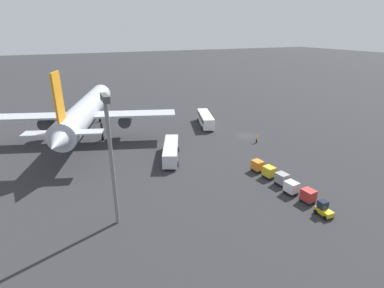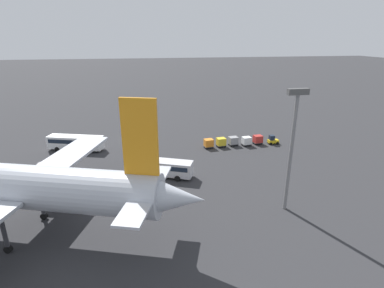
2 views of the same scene
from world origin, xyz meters
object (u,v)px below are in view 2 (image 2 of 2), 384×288
cargo_cart_grey (233,141)px  cargo_cart_white (247,141)px  shuttle_bus_near (76,142)px  cargo_cart_orange (209,143)px  cargo_cart_yellow (221,142)px  worker_person (152,136)px  baggage_tug (273,140)px  cargo_cart_red (258,139)px  shuttle_bus_far (159,166)px  airplane (7,186)px

cargo_cart_grey → cargo_cart_white: bearing=167.9°
cargo_cart_white → shuttle_bus_near: bearing=-6.3°
cargo_cart_orange → cargo_cart_yellow: bearing=-174.7°
shuttle_bus_near → worker_person: shuttle_bus_near is taller
baggage_tug → shuttle_bus_near: bearing=-4.5°
cargo_cart_red → cargo_cart_orange: bearing=2.6°
shuttle_bus_far → baggage_tug: bearing=-132.5°
shuttle_bus_far → worker_person: size_ratio=6.95×
cargo_cart_white → cargo_cart_grey: (2.96, -0.64, 0.00)m
baggage_tug → worker_person: 28.72m
cargo_cart_grey → worker_person: bearing=-24.2°
worker_person → cargo_cart_red: (-23.94, 8.13, 0.32)m
baggage_tug → worker_person: (27.39, -8.65, -0.07)m
baggage_tug → cargo_cart_grey: 9.39m
cargo_cart_white → cargo_cart_orange: (8.88, -0.05, 0.00)m
cargo_cart_red → cargo_cart_yellow: bearing=1.7°
airplane → cargo_cart_yellow: size_ratio=21.54×
airplane → baggage_tug: (-46.30, -25.80, -5.75)m
shuttle_bus_near → cargo_cart_white: (-37.80, 4.18, -0.72)m
baggage_tug → cargo_cart_grey: baggage_tug is taller
baggage_tug → cargo_cart_orange: 15.29m
cargo_cart_yellow → cargo_cart_orange: size_ratio=1.00×
baggage_tug → cargo_cart_white: baggage_tug is taller
cargo_cart_red → cargo_cart_orange: size_ratio=1.00×
worker_person → cargo_cart_red: 25.28m
baggage_tug → cargo_cart_orange: (15.29, 0.02, 0.25)m
airplane → cargo_cart_white: 47.79m
cargo_cart_red → cargo_cart_white: 3.02m
airplane → cargo_cart_orange: airplane is taller
shuttle_bus_near → cargo_cart_red: 40.92m
shuttle_bus_far → cargo_cart_yellow: (-14.97, -12.54, -0.63)m
shuttle_bus_near → baggage_tug: (-44.21, 4.11, -0.97)m
airplane → cargo_cart_red: bearing=-129.6°
shuttle_bus_near → cargo_cart_red: bearing=-167.2°
airplane → worker_person: size_ratio=26.87×
cargo_cart_grey → shuttle_bus_near: bearing=-5.8°
cargo_cart_yellow → cargo_cart_orange: 2.97m
cargo_cart_red → cargo_cart_white: bearing=11.3°
shuttle_bus_near → baggage_tug: 44.41m
shuttle_bus_near → airplane: bearing=103.9°
cargo_cart_orange → baggage_tug: bearing=-179.9°
airplane → shuttle_bus_far: (-19.00, -13.51, -4.88)m
shuttle_bus_far → cargo_cart_orange: (-12.01, -12.27, -0.63)m
airplane → baggage_tug: airplane is taller
cargo_cart_red → shuttle_bus_near: bearing=-5.0°
baggage_tug → cargo_cart_yellow: bearing=-0.4°
cargo_cart_white → worker_person: bearing=-22.6°
shuttle_bus_far → cargo_cart_grey: shuttle_bus_far is taller
cargo_cart_red → cargo_cart_grey: (5.92, -0.05, 0.00)m
cargo_cart_orange → shuttle_bus_near: bearing=-8.1°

